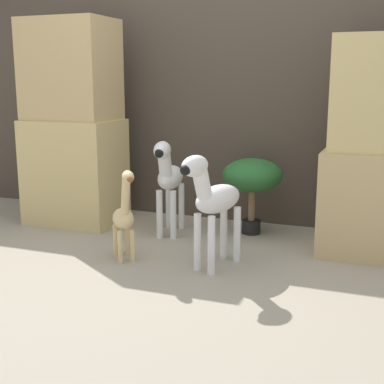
# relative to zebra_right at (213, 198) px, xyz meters

# --- Properties ---
(ground_plane) EXTENTS (14.00, 14.00, 0.00)m
(ground_plane) POSITION_rel_zebra_right_xyz_m (-0.22, -0.16, -0.43)
(ground_plane) COLOR #9E937F
(wall_back) EXTENTS (6.40, 0.08, 2.20)m
(wall_back) POSITION_rel_zebra_right_xyz_m (-0.22, 1.15, 0.67)
(wall_back) COLOR #473D33
(wall_back) RESTS_ON ground_plane
(rock_pillar_left) EXTENTS (0.69, 0.49, 1.54)m
(rock_pillar_left) POSITION_rel_zebra_right_xyz_m (-1.33, 0.62, 0.32)
(rock_pillar_left) COLOR #D1B775
(rock_pillar_left) RESTS_ON ground_plane
(rock_pillar_right) EXTENTS (0.69, 0.49, 1.37)m
(rock_pillar_right) POSITION_rel_zebra_right_xyz_m (0.89, 0.62, 0.22)
(rock_pillar_right) COLOR tan
(rock_pillar_right) RESTS_ON ground_plane
(zebra_right) EXTENTS (0.28, 0.54, 0.70)m
(zebra_right) POSITION_rel_zebra_right_xyz_m (0.00, 0.00, 0.00)
(zebra_right) COLOR white
(zebra_right) RESTS_ON ground_plane
(zebra_left) EXTENTS (0.23, 0.55, 0.70)m
(zebra_left) POSITION_rel_zebra_right_xyz_m (-0.51, 0.54, 0.00)
(zebra_left) COLOR white
(zebra_left) RESTS_ON ground_plane
(giraffe_figurine) EXTENTS (0.29, 0.33, 0.59)m
(giraffe_figurine) POSITION_rel_zebra_right_xyz_m (-0.55, -0.06, -0.13)
(giraffe_figurine) COLOR #E0C184
(giraffe_figurine) RESTS_ON ground_plane
(potted_palm_front) EXTENTS (0.43, 0.43, 0.55)m
(potted_palm_front) POSITION_rel_zebra_right_xyz_m (0.03, 0.79, -0.01)
(potted_palm_front) COLOR black
(potted_palm_front) RESTS_ON ground_plane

